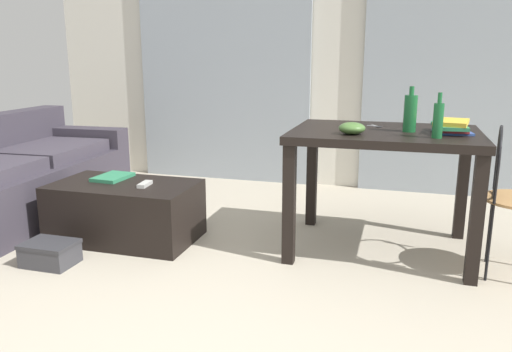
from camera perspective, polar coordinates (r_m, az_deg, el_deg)
name	(u,v)px	position (r m, az deg, el deg)	size (l,w,h in m)	color
ground_plane	(289,262)	(3.13, 3.71, -9.63)	(7.69, 7.69, 0.00)	#B2A893
wall_back	(339,47)	(4.86, 9.35, 14.16)	(5.78, 0.10, 2.60)	silver
curtains	(337,64)	(4.77, 9.14, 12.35)	(3.95, 0.03, 2.30)	#99A3AD
couch	(8,181)	(4.26, -26.29, -0.50)	(0.94, 2.11, 0.77)	#38333D
coffee_table	(125,211)	(3.55, -14.55, -3.88)	(0.96, 0.55, 0.39)	black
craft_table	(384,149)	(3.23, 14.29, 3.03)	(1.13, 0.86, 0.78)	black
wire_chair	(510,185)	(3.14, 26.80, -0.91)	(0.41, 0.43, 0.86)	#B7844C
bottle_near	(438,120)	(2.98, 19.90, 6.01)	(0.06, 0.06, 0.25)	#195B2D
bottle_far	(410,113)	(3.18, 17.04, 6.84)	(0.08, 0.08, 0.27)	#195B2D
bowl	(352,128)	(3.01, 10.80, 5.33)	(0.16, 0.16, 0.07)	#477033
book_stack	(451,126)	(3.21, 21.19, 5.27)	(0.24, 0.31, 0.08)	#33519E
tv_remote_on_table	(408,124)	(3.46, 16.86, 5.60)	(0.04, 0.16, 0.02)	black
scissors	(377,126)	(3.37, 13.48, 5.48)	(0.10, 0.10, 0.00)	#9EA0A5
tv_remote_primary	(145,184)	(3.39, -12.46, -0.91)	(0.05, 0.14, 0.02)	#B7B7B2
magazine	(113,177)	(3.65, -15.89, -0.12)	(0.19, 0.27, 0.02)	#2D7F56
shoebox	(50,253)	(3.30, -22.26, -8.09)	(0.30, 0.23, 0.14)	#38383D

